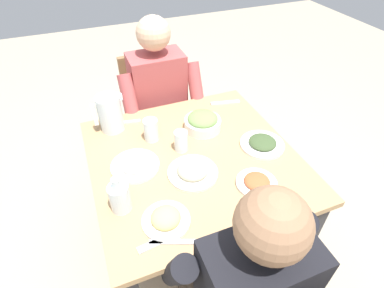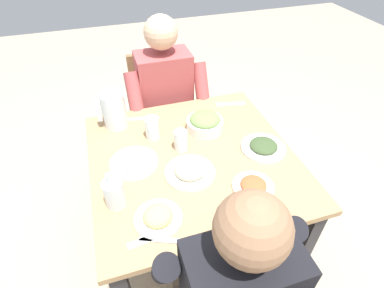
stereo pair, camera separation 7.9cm
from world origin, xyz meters
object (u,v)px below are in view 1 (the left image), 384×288
at_px(diner_far, 237,276).
at_px(chair_near, 156,111).
at_px(dining_table, 194,173).
at_px(water_glass_far_right, 258,210).
at_px(plate_beans, 193,171).
at_px(oil_carafe, 120,198).
at_px(plate_dolmas, 262,143).
at_px(plate_fries, 166,219).
at_px(water_glass_by_pitcher, 181,141).
at_px(plate_yoghurt, 135,164).
at_px(salad_bowl, 203,122).
at_px(diner_near, 163,109).
at_px(water_glass_far_left, 151,130).
at_px(water_pitcher, 110,113).
at_px(plate_rice_curry, 257,182).

bearing_deg(diner_far, chair_near, -93.23).
bearing_deg(dining_table, water_glass_far_right, 103.50).
bearing_deg(plate_beans, oil_carafe, 11.85).
bearing_deg(plate_dolmas, plate_fries, 23.45).
distance_m(diner_far, water_glass_by_pitcher, 0.63).
bearing_deg(chair_near, plate_yoghurt, 68.14).
distance_m(salad_bowl, plate_fries, 0.60).
distance_m(diner_near, water_glass_far_right, 0.96).
bearing_deg(diner_near, plate_fries, 73.65).
bearing_deg(oil_carafe, plate_fries, 138.30).
bearing_deg(water_glass_far_left, water_pitcher, -43.84).
bearing_deg(chair_near, water_glass_far_left, 73.54).
relative_size(salad_bowl, plate_yoghurt, 0.87).
relative_size(chair_near, water_glass_far_left, 7.57).
bearing_deg(salad_bowl, chair_near, -79.36).
bearing_deg(dining_table, plate_beans, 65.80).
height_order(chair_near, plate_yoghurt, chair_near).
height_order(diner_near, diner_far, same).
xyz_separation_m(chair_near, water_glass_far_right, (-0.08, 1.15, 0.27)).
bearing_deg(water_pitcher, water_glass_far_left, 136.16).
relative_size(diner_far, plate_rice_curry, 6.65).
bearing_deg(diner_far, salad_bowl, -103.74).
bearing_deg(oil_carafe, chair_near, -112.89).
bearing_deg(diner_far, water_pitcher, -74.29).
bearing_deg(salad_bowl, dining_table, 56.53).
height_order(water_pitcher, oil_carafe, water_pitcher).
relative_size(plate_yoghurt, plate_rice_curry, 1.24).
relative_size(plate_yoghurt, water_glass_far_left, 1.90).
bearing_deg(diner_near, water_glass_by_pitcher, 83.61).
distance_m(water_pitcher, water_glass_far_right, 0.86).
relative_size(chair_near, water_pitcher, 4.55).
bearing_deg(diner_near, oil_carafe, 61.51).
height_order(water_pitcher, plate_fries, water_pitcher).
xyz_separation_m(water_pitcher, plate_fries, (-0.08, 0.65, -0.08)).
xyz_separation_m(plate_beans, plate_dolmas, (-0.38, -0.05, -0.00)).
relative_size(plate_yoghurt, oil_carafe, 1.32).
distance_m(water_pitcher, plate_fries, 0.66).
height_order(chair_near, water_glass_by_pitcher, chair_near).
bearing_deg(dining_table, plate_fries, 52.01).
bearing_deg(salad_bowl, plate_yoghurt, 20.94).
distance_m(diner_near, plate_beans, 0.66).
bearing_deg(water_glass_far_left, plate_dolmas, 153.14).
distance_m(chair_near, diner_far, 1.31).
bearing_deg(plate_fries, water_glass_by_pitcher, -117.89).
xyz_separation_m(diner_near, plate_rice_curry, (-0.17, 0.80, 0.09)).
bearing_deg(chair_near, plate_beans, 85.84).
height_order(plate_beans, water_glass_by_pitcher, water_glass_by_pitcher).
xyz_separation_m(diner_far, plate_dolmas, (-0.39, -0.50, 0.09)).
relative_size(diner_far, water_pitcher, 6.11).
distance_m(diner_far, plate_yoghurt, 0.63).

